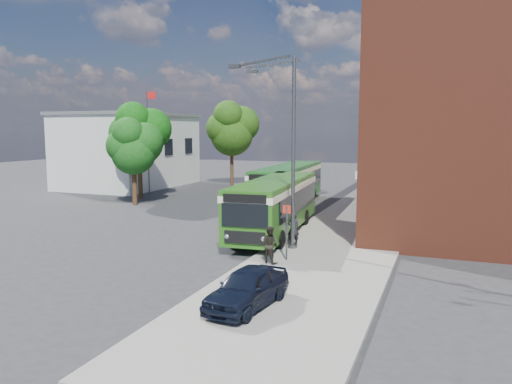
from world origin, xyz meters
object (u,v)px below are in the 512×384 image
at_px(bus_front, 275,201).
at_px(bus_rear, 288,181).
at_px(street_lamp, 286,150).
at_px(parked_car, 247,287).

height_order(bus_front, bus_rear, same).
height_order(street_lamp, parked_car, street_lamp).
height_order(bus_rear, parked_car, bus_rear).
xyz_separation_m(bus_front, parked_car, (2.97, -11.35, -1.05)).
bearing_deg(parked_car, street_lamp, 106.97).
relative_size(bus_front, parked_car, 2.99).
bearing_deg(bus_front, parked_car, -75.33).
bearing_deg(parked_car, bus_rear, 111.65).
height_order(street_lamp, bus_front, street_lamp).
distance_m(street_lamp, parked_car, 9.13).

